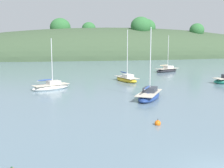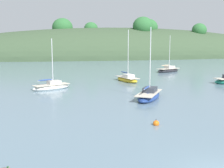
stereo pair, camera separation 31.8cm
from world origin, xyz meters
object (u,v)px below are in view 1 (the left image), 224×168
sailboat_cream_ketch (167,70)px  mooring_buoy_outer (158,123)px  sailboat_blue_center (126,79)px  sailboat_yellow_far (149,95)px  sailboat_grey_yawl (51,87)px

sailboat_cream_ketch → mooring_buoy_outer: bearing=-117.4°
sailboat_cream_ketch → sailboat_blue_center: sailboat_blue_center is taller
sailboat_cream_ketch → sailboat_yellow_far: size_ratio=0.99×
sailboat_cream_ketch → sailboat_grey_yawl: (-23.28, -15.18, -0.04)m
sailboat_grey_yawl → mooring_buoy_outer: bearing=-69.6°
sailboat_cream_ketch → mooring_buoy_outer: size_ratio=13.61×
sailboat_blue_center → sailboat_grey_yawl: bearing=-159.0°
sailboat_cream_ketch → sailboat_yellow_far: bearing=-120.1°
sailboat_blue_center → sailboat_grey_yawl: size_ratio=1.21×
sailboat_blue_center → mooring_buoy_outer: bearing=-102.5°
sailboat_blue_center → sailboat_cream_ketch: bearing=42.1°
mooring_buoy_outer → sailboat_grey_yawl: bearing=110.4°
sailboat_blue_center → mooring_buoy_outer: 22.16m
sailboat_blue_center → sailboat_grey_yawl: (-11.24, -4.31, -0.02)m
sailboat_cream_ketch → sailboat_grey_yawl: sailboat_cream_ketch is taller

